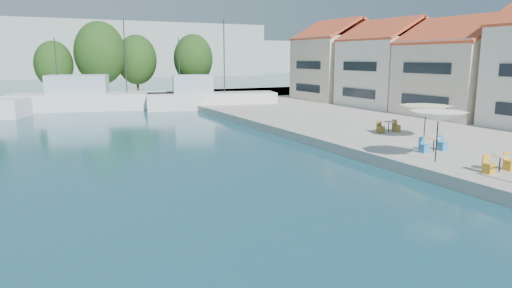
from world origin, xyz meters
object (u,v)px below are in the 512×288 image
trawler_03 (103,99)px  trawler_04 (209,99)px  umbrella_cream (426,109)px  umbrella_white (438,117)px

trawler_03 → trawler_04: size_ratio=1.46×
trawler_04 → umbrella_cream: trawler_04 is taller
umbrella_white → trawler_03: bearing=105.4°
umbrella_cream → umbrella_white: bearing=-131.9°
trawler_03 → umbrella_white: 38.91m
trawler_03 → umbrella_cream: size_ratio=6.65×
trawler_04 → umbrella_cream: (4.20, -27.36, 1.39)m
trawler_04 → umbrella_white: 32.40m
trawler_03 → umbrella_white: trawler_03 is taller
trawler_04 → umbrella_cream: bearing=-67.4°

